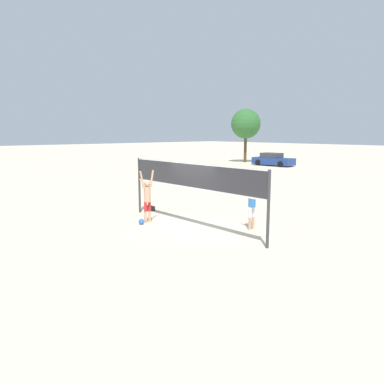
% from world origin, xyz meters
% --- Properties ---
extents(ground_plane, '(200.00, 200.00, 0.00)m').
position_xyz_m(ground_plane, '(0.00, 0.00, 0.00)').
color(ground_plane, beige).
extents(volleyball_net, '(7.41, 0.10, 2.55)m').
position_xyz_m(volleyball_net, '(0.00, 0.00, 1.86)').
color(volleyball_net, '#38383D').
rests_on(volleyball_net, ground_plane).
extents(player_spiker, '(0.28, 0.71, 2.17)m').
position_xyz_m(player_spiker, '(-1.74, -0.91, 1.15)').
color(player_spiker, tan).
rests_on(player_spiker, ground_plane).
extents(player_blocker, '(0.28, 0.71, 2.19)m').
position_xyz_m(player_blocker, '(1.83, 1.43, 1.16)').
color(player_blocker, tan).
rests_on(player_blocker, ground_plane).
extents(volleyball, '(0.24, 0.24, 0.24)m').
position_xyz_m(volleyball, '(-1.68, -1.26, 0.12)').
color(volleyball, blue).
rests_on(volleyball, ground_plane).
extents(gear_bag, '(0.46, 0.32, 0.22)m').
position_xyz_m(gear_bag, '(-3.69, 0.58, 0.11)').
color(gear_bag, '#2D2D33').
rests_on(gear_bag, ground_plane).
extents(parked_car_mid, '(4.78, 2.01, 1.43)m').
position_xyz_m(parked_car_mid, '(-14.34, 24.92, 0.65)').
color(parked_car_mid, navy).
rests_on(parked_car_mid, ground_plane).
extents(tree_left_cluster, '(3.63, 3.63, 6.55)m').
position_xyz_m(tree_left_cluster, '(-19.73, 26.53, 4.70)').
color(tree_left_cluster, '#4C3823').
rests_on(tree_left_cluster, ground_plane).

